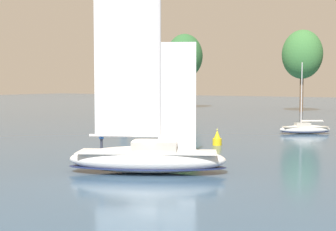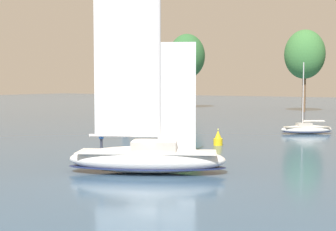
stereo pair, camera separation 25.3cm
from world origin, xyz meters
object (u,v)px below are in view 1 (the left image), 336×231
(sailboat_moored_near_marina, at_px, (124,119))
(sailboat_moored_outer_mooring, at_px, (167,114))
(sailboat_main, at_px, (147,156))
(tree_shore_left, at_px, (185,56))
(sailboat_moored_far_slip, at_px, (305,129))
(tree_shore_center, at_px, (302,55))
(channel_buoy, at_px, (217,139))

(sailboat_moored_near_marina, xyz_separation_m, sailboat_moored_outer_mooring, (-1.23, 15.86, -0.01))
(sailboat_main, bearing_deg, sailboat_moored_outer_mooring, 119.37)
(sailboat_main, height_order, sailboat_moored_outer_mooring, sailboat_main)
(tree_shore_left, distance_m, sailboat_moored_outer_mooring, 35.06)
(sailboat_moored_near_marina, height_order, sailboat_moored_far_slip, sailboat_moored_far_slip)
(tree_shore_left, relative_size, sailboat_moored_near_marina, 2.35)
(sailboat_main, relative_size, sailboat_moored_outer_mooring, 1.99)
(tree_shore_center, relative_size, sailboat_moored_far_slip, 2.02)
(sailboat_moored_far_slip, height_order, channel_buoy, sailboat_moored_far_slip)
(tree_shore_left, xyz_separation_m, sailboat_moored_outer_mooring, (12.56, -30.09, -12.89))
(sailboat_moored_near_marina, bearing_deg, sailboat_moored_outer_mooring, 94.44)
(sailboat_moored_outer_mooring, xyz_separation_m, channel_buoy, (25.70, -32.70, -0.01))
(sailboat_moored_near_marina, relative_size, channel_buoy, 4.66)
(tree_shore_center, relative_size, sailboat_main, 1.17)
(sailboat_moored_near_marina, distance_m, channel_buoy, 29.71)
(tree_shore_left, xyz_separation_m, sailboat_moored_near_marina, (13.80, -45.94, -12.87))
(sailboat_moored_near_marina, bearing_deg, tree_shore_center, 69.98)
(sailboat_main, height_order, channel_buoy, sailboat_main)
(sailboat_main, relative_size, sailboat_moored_far_slip, 1.73)
(sailboat_moored_outer_mooring, bearing_deg, sailboat_moored_far_slip, -28.15)
(sailboat_moored_far_slip, bearing_deg, sailboat_moored_outer_mooring, 151.85)
(sailboat_main, distance_m, sailboat_moored_far_slip, 32.95)
(tree_shore_center, xyz_separation_m, sailboat_moored_outer_mooring, (-17.97, -30.09, -12.41))
(sailboat_moored_near_marina, relative_size, sailboat_moored_outer_mooring, 1.03)
(tree_shore_left, bearing_deg, channel_buoy, -58.64)
(tree_shore_center, height_order, sailboat_moored_near_marina, tree_shore_center)
(tree_shore_center, bearing_deg, tree_shore_left, 180.00)
(tree_shore_center, height_order, channel_buoy, tree_shore_center)
(tree_shore_left, xyz_separation_m, sailboat_main, (40.28, -79.33, -12.35))
(tree_shore_left, bearing_deg, sailboat_main, -63.08)
(tree_shore_center, xyz_separation_m, channel_buoy, (7.74, -62.78, -12.41))
(tree_shore_left, relative_size, channel_buoy, 10.96)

